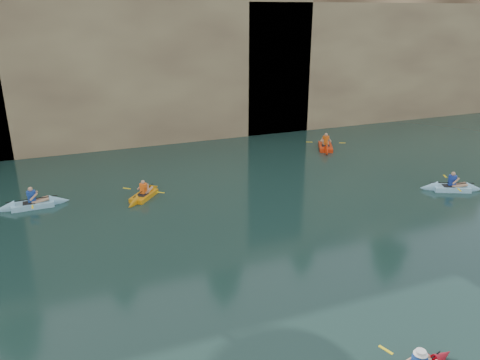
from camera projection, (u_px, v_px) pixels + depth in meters
name	position (u px, v px, depth m)	size (l,w,h in m)	color
ground	(249.00, 342.00, 13.18)	(160.00, 160.00, 0.00)	black
cliff	(103.00, 49.00, 37.33)	(70.00, 16.00, 12.00)	tan
cliff_slab_center	(147.00, 60.00, 31.68)	(24.00, 2.40, 11.40)	tan
cliff_slab_east	(387.00, 61.00, 38.97)	(26.00, 2.40, 9.84)	tan
sea_cave_center	(61.00, 129.00, 30.39)	(3.50, 1.00, 3.20)	black
sea_cave_east	(258.00, 104.00, 35.09)	(5.00, 1.00, 4.50)	black
kayaker_orange	(144.00, 195.00, 23.37)	(2.47, 2.80, 1.16)	orange
kayaker_ltblue_near	(451.00, 188.00, 24.34)	(3.21, 2.27, 1.26)	#92D3F5
kayaker_red_far	(325.00, 146.00, 31.78)	(2.42, 3.62, 1.35)	red
kayaker_ltblue_mid	(33.00, 204.00, 22.23)	(3.37, 2.50, 1.27)	#85C3DF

